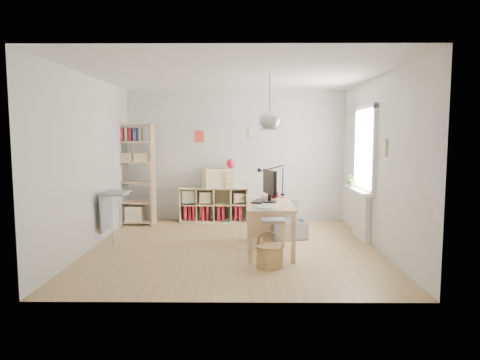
{
  "coord_description": "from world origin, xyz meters",
  "views": [
    {
      "loc": [
        0.16,
        -6.66,
        1.78
      ],
      "look_at": [
        0.1,
        0.3,
        1.05
      ],
      "focal_mm": 32.0,
      "sensor_mm": 36.0,
      "label": 1
    }
  ],
  "objects_px": {
    "chair": "(273,217)",
    "drawer_chest": "(219,178)",
    "tall_bookshelf": "(133,170)",
    "cube_shelf": "(213,207)",
    "desk": "(269,208)",
    "monitor": "(270,184)",
    "storage_chest": "(287,226)"
  },
  "relations": [
    {
      "from": "drawer_chest",
      "to": "monitor",
      "type": "bearing_deg",
      "value": -90.06
    },
    {
      "from": "cube_shelf",
      "to": "drawer_chest",
      "type": "xyz_separation_m",
      "value": [
        0.14,
        -0.04,
        0.61
      ]
    },
    {
      "from": "cube_shelf",
      "to": "storage_chest",
      "type": "xyz_separation_m",
      "value": [
        1.39,
        -1.42,
        -0.09
      ]
    },
    {
      "from": "tall_bookshelf",
      "to": "drawer_chest",
      "type": "height_order",
      "value": "tall_bookshelf"
    },
    {
      "from": "cube_shelf",
      "to": "chair",
      "type": "relative_size",
      "value": 1.78
    },
    {
      "from": "cube_shelf",
      "to": "monitor",
      "type": "xyz_separation_m",
      "value": [
        1.03,
        -2.19,
        0.73
      ]
    },
    {
      "from": "storage_chest",
      "to": "chair",
      "type": "bearing_deg",
      "value": -133.28
    },
    {
      "from": "desk",
      "to": "monitor",
      "type": "distance_m",
      "value": 0.38
    },
    {
      "from": "drawer_chest",
      "to": "tall_bookshelf",
      "type": "bearing_deg",
      "value": 165.32
    },
    {
      "from": "chair",
      "to": "storage_chest",
      "type": "bearing_deg",
      "value": 60.26
    },
    {
      "from": "drawer_chest",
      "to": "desk",
      "type": "bearing_deg",
      "value": -90.68
    },
    {
      "from": "chair",
      "to": "monitor",
      "type": "distance_m",
      "value": 0.66
    },
    {
      "from": "cube_shelf",
      "to": "storage_chest",
      "type": "relative_size",
      "value": 1.74
    },
    {
      "from": "desk",
      "to": "drawer_chest",
      "type": "bearing_deg",
      "value": 112.05
    },
    {
      "from": "chair",
      "to": "drawer_chest",
      "type": "bearing_deg",
      "value": 118.9
    },
    {
      "from": "tall_bookshelf",
      "to": "chair",
      "type": "xyz_separation_m",
      "value": [
        2.67,
        -1.6,
        -0.64
      ]
    },
    {
      "from": "desk",
      "to": "storage_chest",
      "type": "xyz_separation_m",
      "value": [
        0.37,
        0.82,
        -0.44
      ]
    },
    {
      "from": "tall_bookshelf",
      "to": "monitor",
      "type": "height_order",
      "value": "tall_bookshelf"
    },
    {
      "from": "tall_bookshelf",
      "to": "monitor",
      "type": "relative_size",
      "value": 3.5
    },
    {
      "from": "desk",
      "to": "storage_chest",
      "type": "bearing_deg",
      "value": 65.86
    },
    {
      "from": "cube_shelf",
      "to": "tall_bookshelf",
      "type": "xyz_separation_m",
      "value": [
        -1.56,
        -0.28,
        0.79
      ]
    },
    {
      "from": "chair",
      "to": "storage_chest",
      "type": "height_order",
      "value": "chair"
    },
    {
      "from": "tall_bookshelf",
      "to": "monitor",
      "type": "distance_m",
      "value": 3.23
    },
    {
      "from": "chair",
      "to": "desk",
      "type": "bearing_deg",
      "value": -102.87
    },
    {
      "from": "tall_bookshelf",
      "to": "cube_shelf",
      "type": "bearing_deg",
      "value": 10.19
    },
    {
      "from": "drawer_chest",
      "to": "chair",
      "type": "bearing_deg",
      "value": -84.89
    },
    {
      "from": "tall_bookshelf",
      "to": "monitor",
      "type": "xyz_separation_m",
      "value": [
        2.6,
        -1.91,
        -0.06
      ]
    },
    {
      "from": "chair",
      "to": "monitor",
      "type": "bearing_deg",
      "value": -102.61
    },
    {
      "from": "monitor",
      "to": "cube_shelf",
      "type": "bearing_deg",
      "value": 102.25
    },
    {
      "from": "chair",
      "to": "drawer_chest",
      "type": "relative_size",
      "value": 1.18
    },
    {
      "from": "desk",
      "to": "cube_shelf",
      "type": "distance_m",
      "value": 2.48
    },
    {
      "from": "drawer_chest",
      "to": "storage_chest",
      "type": "bearing_deg",
      "value": -70.37
    }
  ]
}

